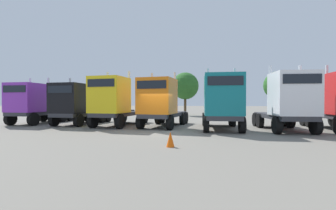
{
  "coord_description": "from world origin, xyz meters",
  "views": [
    {
      "loc": [
        3.98,
        -14.62,
        1.94
      ],
      "look_at": [
        0.11,
        3.14,
        1.7
      ],
      "focal_mm": 24.72,
      "sensor_mm": 36.0,
      "label": 1
    }
  ],
  "objects_px": {
    "semi_truck_orange": "(160,102)",
    "semi_truck_white": "(289,102)",
    "semi_truck_yellow": "(114,101)",
    "traffic_cone_near": "(170,139)",
    "semi_truck_purple": "(33,103)",
    "semi_truck_teal": "(222,102)",
    "semi_truck_black": "(75,104)"
  },
  "relations": [
    {
      "from": "semi_truck_orange",
      "to": "semi_truck_white",
      "type": "distance_m",
      "value": 8.75
    },
    {
      "from": "semi_truck_orange",
      "to": "semi_truck_yellow",
      "type": "bearing_deg",
      "value": -83.92
    },
    {
      "from": "semi_truck_white",
      "to": "traffic_cone_near",
      "type": "height_order",
      "value": "semi_truck_white"
    },
    {
      "from": "semi_truck_purple",
      "to": "semi_truck_yellow",
      "type": "bearing_deg",
      "value": 86.47
    },
    {
      "from": "semi_truck_purple",
      "to": "semi_truck_white",
      "type": "height_order",
      "value": "semi_truck_white"
    },
    {
      "from": "semi_truck_yellow",
      "to": "semi_truck_white",
      "type": "bearing_deg",
      "value": 89.74
    },
    {
      "from": "semi_truck_yellow",
      "to": "semi_truck_purple",
      "type": "bearing_deg",
      "value": -90.25
    },
    {
      "from": "semi_truck_orange",
      "to": "traffic_cone_near",
      "type": "relative_size",
      "value": 9.66
    },
    {
      "from": "semi_truck_yellow",
      "to": "semi_truck_teal",
      "type": "height_order",
      "value": "semi_truck_yellow"
    },
    {
      "from": "semi_truck_yellow",
      "to": "traffic_cone_near",
      "type": "xyz_separation_m",
      "value": [
        5.98,
        -7.02,
        -1.66
      ]
    },
    {
      "from": "semi_truck_black",
      "to": "semi_truck_yellow",
      "type": "bearing_deg",
      "value": 84.07
    },
    {
      "from": "semi_truck_black",
      "to": "traffic_cone_near",
      "type": "xyz_separation_m",
      "value": [
        9.68,
        -7.42,
        -1.46
      ]
    },
    {
      "from": "semi_truck_purple",
      "to": "semi_truck_yellow",
      "type": "xyz_separation_m",
      "value": [
        7.81,
        -0.37,
        0.14
      ]
    },
    {
      "from": "semi_truck_yellow",
      "to": "semi_truck_white",
      "type": "relative_size",
      "value": 1.06
    },
    {
      "from": "semi_truck_black",
      "to": "semi_truck_teal",
      "type": "distance_m",
      "value": 12.01
    },
    {
      "from": "semi_truck_teal",
      "to": "traffic_cone_near",
      "type": "distance_m",
      "value": 6.92
    },
    {
      "from": "semi_truck_black",
      "to": "semi_truck_yellow",
      "type": "xyz_separation_m",
      "value": [
        3.71,
        -0.41,
        0.2
      ]
    },
    {
      "from": "semi_truck_yellow",
      "to": "semi_truck_orange",
      "type": "xyz_separation_m",
      "value": [
        3.71,
        0.12,
        -0.08
      ]
    },
    {
      "from": "semi_truck_purple",
      "to": "semi_truck_orange",
      "type": "relative_size",
      "value": 0.95
    },
    {
      "from": "semi_truck_teal",
      "to": "semi_truck_white",
      "type": "xyz_separation_m",
      "value": [
        4.19,
        0.09,
        -0.0
      ]
    },
    {
      "from": "semi_truck_yellow",
      "to": "semi_truck_black",
      "type": "bearing_deg",
      "value": -93.79
    },
    {
      "from": "semi_truck_teal",
      "to": "semi_truck_white",
      "type": "bearing_deg",
      "value": 86.59
    },
    {
      "from": "semi_truck_purple",
      "to": "semi_truck_yellow",
      "type": "height_order",
      "value": "semi_truck_yellow"
    },
    {
      "from": "semi_truck_yellow",
      "to": "semi_truck_orange",
      "type": "height_order",
      "value": "semi_truck_yellow"
    },
    {
      "from": "semi_truck_purple",
      "to": "semi_truck_teal",
      "type": "distance_m",
      "value": 16.09
    },
    {
      "from": "semi_truck_purple",
      "to": "semi_truck_white",
      "type": "distance_m",
      "value": 20.27
    },
    {
      "from": "semi_truck_teal",
      "to": "semi_truck_white",
      "type": "height_order",
      "value": "semi_truck_white"
    },
    {
      "from": "semi_truck_teal",
      "to": "traffic_cone_near",
      "type": "relative_size",
      "value": 9.67
    },
    {
      "from": "semi_truck_purple",
      "to": "semi_truck_teal",
      "type": "relative_size",
      "value": 0.95
    },
    {
      "from": "semi_truck_purple",
      "to": "traffic_cone_near",
      "type": "relative_size",
      "value": 9.2
    },
    {
      "from": "semi_truck_white",
      "to": "semi_truck_purple",
      "type": "bearing_deg",
      "value": -99.17
    },
    {
      "from": "semi_truck_teal",
      "to": "semi_truck_white",
      "type": "distance_m",
      "value": 4.19
    }
  ]
}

